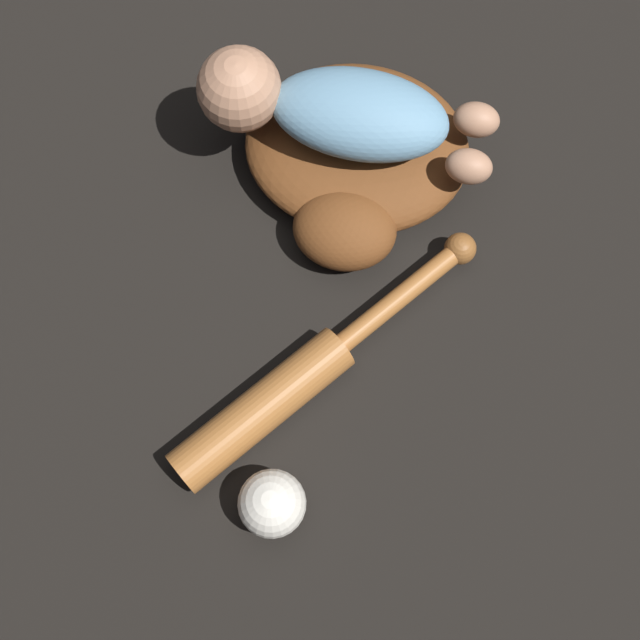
{
  "coord_description": "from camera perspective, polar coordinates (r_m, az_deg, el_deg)",
  "views": [
    {
      "loc": [
        0.12,
        0.59,
        1.07
      ],
      "look_at": [
        0.1,
        0.27,
        0.07
      ],
      "focal_mm": 50.0,
      "sensor_mm": 36.0,
      "label": 1
    }
  ],
  "objects": [
    {
      "name": "ground_plane",
      "position": [
        1.23,
        3.76,
        11.39
      ],
      "size": [
        6.0,
        6.0,
        0.0
      ],
      "primitive_type": "plane",
      "color": "black"
    },
    {
      "name": "baseball_glove",
      "position": [
        1.17,
        2.25,
        10.15
      ],
      "size": [
        0.34,
        0.33,
        0.08
      ],
      "color": "brown",
      "rests_on": "ground"
    },
    {
      "name": "baby_figure",
      "position": [
        1.11,
        0.53,
        13.4
      ],
      "size": [
        0.38,
        0.19,
        0.1
      ],
      "color": "#6693B2",
      "rests_on": "baseball_glove"
    },
    {
      "name": "baseball_bat",
      "position": [
        1.08,
        -1.61,
        -3.98
      ],
      "size": [
        0.4,
        0.31,
        0.06
      ],
      "color": "#9E602D",
      "rests_on": "ground"
    },
    {
      "name": "baseball",
      "position": [
        1.04,
        -3.1,
        -11.64
      ],
      "size": [
        0.08,
        0.08,
        0.08
      ],
      "color": "silver",
      "rests_on": "ground"
    }
  ]
}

